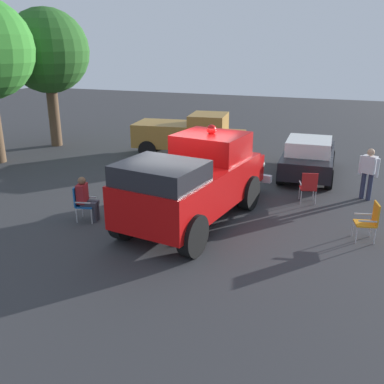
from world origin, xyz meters
name	(u,v)px	position (x,y,z in m)	size (l,w,h in m)	color
ground_plane	(185,213)	(0.00, 0.00, 0.00)	(60.00, 60.00, 0.00)	#333335
vintage_fire_truck	(196,180)	(-0.46, 0.32, 1.20)	(3.14, 6.21, 2.59)	black
classic_hot_rod	(309,156)	(-2.97, -5.31, 0.75)	(2.04, 4.42, 1.46)	black
parked_pickup	(189,134)	(2.32, -6.46, 0.99)	(4.98, 2.48, 1.90)	black
lawn_chair_near_truck	(82,201)	(2.55, 1.48, 0.59)	(0.59, 0.60, 1.02)	#B7BABF
lawn_chair_by_car	(370,219)	(-5.06, 0.10, 0.59)	(0.59, 0.60, 1.02)	#B7BABF
lawn_chair_spare	(309,185)	(-3.31, -2.13, 0.59)	(0.61, 0.60, 1.02)	#B7BABF
spectator_seated	(86,197)	(2.42, 1.45, 0.70)	(0.60, 0.48, 1.29)	#383842
spectator_standing	(368,170)	(-5.02, -3.16, 0.96)	(0.63, 0.41, 1.68)	#2D334C
oak_tree_left	(47,52)	(9.17, -6.18, 4.40)	(3.82, 3.82, 6.35)	brown
traffic_cone	(170,168)	(1.89, -3.32, 0.31)	(0.40, 0.40, 0.64)	orange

